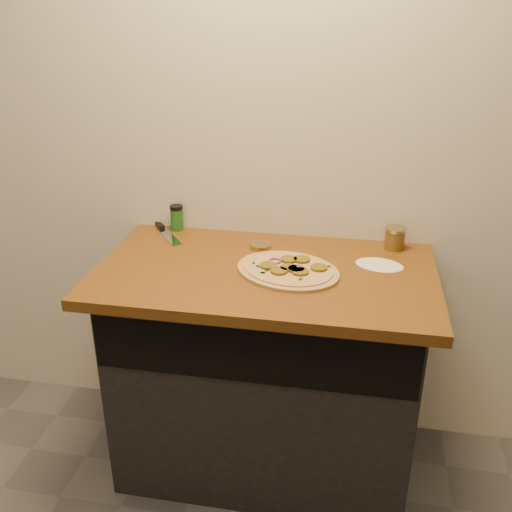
% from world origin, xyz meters
% --- Properties ---
extents(cabinet, '(1.10, 0.60, 0.86)m').
position_xyz_m(cabinet, '(0.00, 1.45, 0.43)').
color(cabinet, black).
rests_on(cabinet, ground).
extents(countertop, '(1.20, 0.70, 0.04)m').
position_xyz_m(countertop, '(0.00, 1.42, 0.88)').
color(countertop, brown).
rests_on(countertop, cabinet).
extents(pizza, '(0.47, 0.47, 0.02)m').
position_xyz_m(pizza, '(0.08, 1.41, 0.91)').
color(pizza, tan).
rests_on(pizza, countertop).
extents(chefs_knife, '(0.20, 0.26, 0.02)m').
position_xyz_m(chefs_knife, '(-0.47, 1.70, 0.91)').
color(chefs_knife, '#B7BAC1').
rests_on(chefs_knife, countertop).
extents(mason_jar_lid, '(0.10, 0.10, 0.02)m').
position_xyz_m(mason_jar_lid, '(-0.05, 1.60, 0.91)').
color(mason_jar_lid, tan).
rests_on(mason_jar_lid, countertop).
extents(salsa_jar, '(0.08, 0.08, 0.09)m').
position_xyz_m(salsa_jar, '(0.45, 1.68, 0.94)').
color(salsa_jar, maroon).
rests_on(salsa_jar, countertop).
extents(spice_shaker, '(0.05, 0.05, 0.11)m').
position_xyz_m(spice_shaker, '(-0.42, 1.72, 0.95)').
color(spice_shaker, '#1C5B1D').
rests_on(spice_shaker, countertop).
extents(flour_spill, '(0.20, 0.20, 0.00)m').
position_xyz_m(flour_spill, '(0.40, 1.52, 0.90)').
color(flour_spill, silver).
rests_on(flour_spill, countertop).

